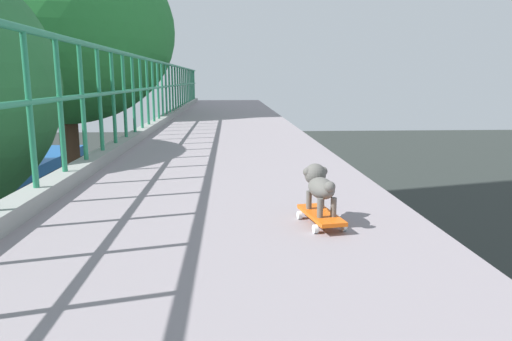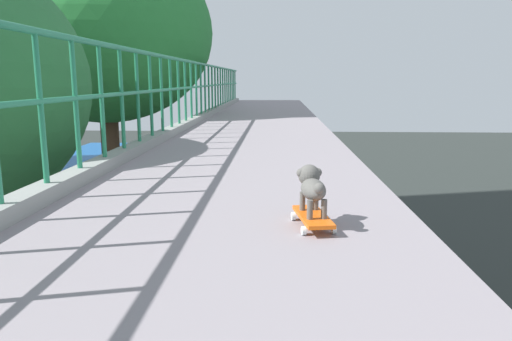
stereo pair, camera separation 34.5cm
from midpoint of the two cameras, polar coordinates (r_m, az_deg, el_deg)
city_bus at (r=24.40m, az=-26.59°, el=-2.08°), size 2.65×11.60×2.99m
roadside_tree_far at (r=13.10m, az=-23.01°, el=14.93°), size 5.51×5.51×10.14m
toy_skateboard at (r=2.99m, az=4.51°, el=-5.44°), size 0.26×0.49×0.08m
small_dog at (r=2.99m, az=4.33°, el=-1.65°), size 0.19×0.38×0.29m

